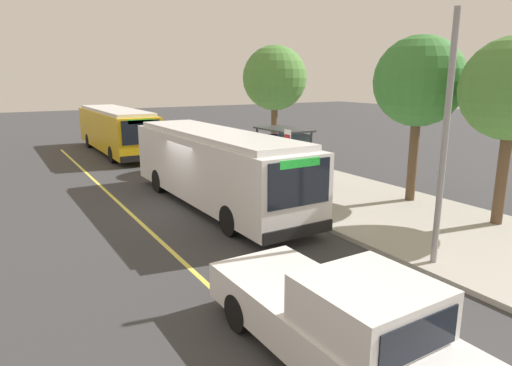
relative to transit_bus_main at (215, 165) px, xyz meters
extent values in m
plane|color=#38383A|center=(-0.39, -1.01, -1.62)|extent=(120.00, 120.00, 0.00)
cube|color=#A8A399|center=(-0.39, 4.99, -1.54)|extent=(44.00, 6.40, 0.15)
cube|color=#E0D64C|center=(-0.39, -3.21, -1.61)|extent=(36.00, 0.14, 0.01)
cube|color=white|center=(-0.02, -0.01, -0.07)|extent=(10.90, 2.72, 2.40)
cube|color=silver|center=(-0.02, -0.01, 1.23)|extent=(10.03, 2.45, 0.20)
cube|color=black|center=(5.43, 0.08, 0.37)|extent=(0.07, 2.17, 1.34)
cube|color=black|center=(-0.04, 1.28, 0.22)|extent=(9.56, 0.19, 1.06)
cube|color=#197259|center=(-0.04, 1.28, -1.05)|extent=(10.32, 0.19, 0.28)
cube|color=#26D83F|center=(5.43, 0.08, 0.95)|extent=(0.05, 1.40, 0.24)
cube|color=black|center=(5.44, 0.08, -1.09)|extent=(0.12, 2.50, 0.36)
cylinder|color=black|center=(3.33, 1.20, -1.12)|extent=(1.00, 0.30, 1.00)
cylinder|color=black|center=(3.37, -1.11, -1.12)|extent=(1.00, 0.30, 1.00)
cylinder|color=black|center=(-3.29, 1.09, -1.12)|extent=(1.00, 0.30, 1.00)
cylinder|color=black|center=(-3.26, -1.22, -1.12)|extent=(1.00, 0.30, 1.00)
cube|color=gold|center=(-14.97, -0.13, -0.07)|extent=(11.56, 2.55, 2.40)
cube|color=silver|center=(-14.97, -0.13, 1.23)|extent=(10.64, 2.30, 0.20)
cube|color=black|center=(-9.17, -0.13, 0.37)|extent=(0.04, 2.17, 1.34)
cube|color=black|center=(-14.97, 1.16, 0.22)|extent=(10.18, 0.04, 1.06)
cube|color=black|center=(-14.97, 1.16, -1.05)|extent=(10.98, 0.03, 0.28)
cube|color=#26D83F|center=(-9.17, -0.13, 0.95)|extent=(0.03, 1.40, 0.24)
cube|color=black|center=(-9.16, -0.13, -1.09)|extent=(0.08, 2.50, 0.36)
cylinder|color=black|center=(-11.38, 1.02, -1.12)|extent=(1.00, 0.28, 1.00)
cylinder|color=black|center=(-11.38, -1.29, -1.12)|extent=(1.00, 0.28, 1.00)
cylinder|color=black|center=(-18.44, 1.02, -1.12)|extent=(1.00, 0.28, 1.00)
cylinder|color=black|center=(-18.44, -1.29, -1.12)|extent=(1.00, 0.28, 1.00)
cube|color=white|center=(9.96, -2.59, -0.94)|extent=(5.43, 2.09, 0.75)
cube|color=white|center=(10.91, -2.58, -0.17)|extent=(1.92, 1.93, 0.80)
cube|color=black|center=(11.86, -2.56, -0.22)|extent=(0.06, 1.60, 0.60)
cylinder|color=black|center=(8.33, -1.72, -1.24)|extent=(0.76, 0.25, 0.76)
cylinder|color=black|center=(8.36, -3.52, -1.24)|extent=(0.76, 0.25, 0.76)
cylinder|color=#333338|center=(-0.54, 5.08, -0.27)|extent=(0.10, 0.10, 2.40)
cylinder|color=#333338|center=(-0.54, 3.78, -0.27)|extent=(0.10, 0.10, 2.40)
cylinder|color=#333338|center=(-3.14, 5.08, -0.27)|extent=(0.10, 0.10, 2.40)
cylinder|color=#333338|center=(-3.14, 3.78, -0.27)|extent=(0.10, 0.10, 2.40)
cube|color=#333338|center=(-1.84, 4.43, 0.97)|extent=(2.90, 1.60, 0.08)
cube|color=#4C606B|center=(-1.84, 5.08, -0.27)|extent=(2.47, 0.04, 2.16)
cube|color=navy|center=(-3.14, 4.43, -0.31)|extent=(0.06, 1.11, 1.82)
cube|color=brown|center=(-1.67, 4.56, -1.02)|extent=(1.60, 0.44, 0.06)
cube|color=brown|center=(-1.67, 4.80, -0.74)|extent=(1.60, 0.05, 0.44)
cube|color=#333338|center=(-2.39, 4.56, -1.24)|extent=(0.08, 0.40, 0.45)
cube|color=#333338|center=(-0.95, 4.56, -1.24)|extent=(0.08, 0.40, 0.45)
cylinder|color=#333338|center=(0.87, 2.82, -0.07)|extent=(0.07, 0.07, 2.80)
cube|color=white|center=(0.87, 2.80, 1.03)|extent=(0.44, 0.03, 0.56)
cube|color=red|center=(0.87, 2.78, 1.03)|extent=(0.40, 0.01, 0.16)
cylinder|color=#282D47|center=(-0.10, 3.49, -1.04)|extent=(0.14, 0.14, 0.85)
cylinder|color=#282D47|center=(-0.10, 3.31, -1.04)|extent=(0.14, 0.14, 0.85)
cube|color=#338C4C|center=(-0.10, 3.40, -0.31)|extent=(0.24, 0.40, 0.62)
sphere|color=tan|center=(-0.10, 3.40, 0.11)|extent=(0.22, 0.22, 0.22)
cylinder|color=brown|center=(3.69, 6.85, 0.22)|extent=(0.36, 0.36, 3.36)
sphere|color=#387A33|center=(3.69, 6.85, 3.18)|extent=(3.42, 3.42, 3.42)
cylinder|color=brown|center=(7.25, 6.95, 0.14)|extent=(0.36, 0.36, 3.21)
cylinder|color=brown|center=(-5.64, 6.40, 0.26)|extent=(0.36, 0.36, 3.45)
sphere|color=#4C8438|center=(-5.64, 6.40, 3.31)|extent=(3.52, 3.52, 3.52)
cylinder|color=gray|center=(8.32, 2.39, 1.73)|extent=(0.16, 0.16, 6.40)
camera|label=1|loc=(15.45, -7.33, 3.29)|focal=31.39mm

